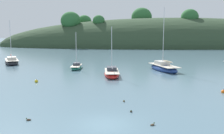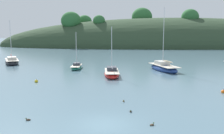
{
  "view_description": "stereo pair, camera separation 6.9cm",
  "coord_description": "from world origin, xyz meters",
  "views": [
    {
      "loc": [
        0.92,
        -16.8,
        6.6
      ],
      "look_at": [
        0.0,
        20.0,
        1.2
      ],
      "focal_mm": 39.87,
      "sensor_mm": 36.0,
      "label": 1
    },
    {
      "loc": [
        0.98,
        -16.8,
        6.6
      ],
      "look_at": [
        0.0,
        20.0,
        1.2
      ],
      "focal_mm": 39.87,
      "sensor_mm": 36.0,
      "label": 2
    }
  ],
  "objects": [
    {
      "name": "ground_plane",
      "position": [
        0.0,
        0.0,
        0.0
      ],
      "size": [
        400.0,
        400.0,
        0.0
      ],
      "primitive_type": "plane",
      "color": "slate"
    },
    {
      "name": "far_shoreline_hill",
      "position": [
        24.73,
        88.99,
        0.14
      ],
      "size": [
        150.0,
        36.0,
        28.29
      ],
      "color": "#2D422B",
      "rests_on": "ground"
    },
    {
      "name": "sailboat_orange_cutter",
      "position": [
        -20.48,
        32.19,
        0.44
      ],
      "size": [
        5.5,
        7.63,
        8.88
      ],
      "color": "#232328",
      "rests_on": "ground"
    },
    {
      "name": "sailboat_cream_ketch",
      "position": [
        -0.02,
        19.18,
        0.38
      ],
      "size": [
        2.57,
        6.47,
        7.41
      ],
      "color": "red",
      "rests_on": "ground"
    },
    {
      "name": "sailboat_blue_center",
      "position": [
        -6.36,
        25.84,
        0.32
      ],
      "size": [
        1.77,
        4.91,
        6.54
      ],
      "color": "#196B56",
      "rests_on": "ground"
    },
    {
      "name": "sailboat_yellow_far",
      "position": [
        8.5,
        24.39,
        0.46
      ],
      "size": [
        4.87,
        8.13,
        10.68
      ],
      "color": "navy",
      "rests_on": "ground"
    },
    {
      "name": "mooring_buoy_outer",
      "position": [
        -9.63,
        14.34,
        0.12
      ],
      "size": [
        0.44,
        0.44,
        0.54
      ],
      "color": "yellow",
      "rests_on": "ground"
    },
    {
      "name": "mooring_buoy_inner",
      "position": [
        12.19,
        9.4,
        0.12
      ],
      "size": [
        0.44,
        0.44,
        0.54
      ],
      "color": "orange",
      "rests_on": "ground"
    },
    {
      "name": "duck_lead",
      "position": [
        -5.72,
        0.7,
        0.05
      ],
      "size": [
        0.43,
        0.2,
        0.24
      ],
      "color": "#473828",
      "rests_on": "ground"
    },
    {
      "name": "duck_lone_left",
      "position": [
        3.35,
        -0.06,
        0.05
      ],
      "size": [
        0.4,
        0.33,
        0.24
      ],
      "color": "brown",
      "rests_on": "ground"
    },
    {
      "name": "duck_lone_right",
      "position": [
        1.47,
        5.83,
        0.05
      ],
      "size": [
        0.2,
        0.43,
        0.24
      ],
      "color": "brown",
      "rests_on": "ground"
    },
    {
      "name": "duck_trailing",
      "position": [
        1.99,
        2.85,
        0.05
      ],
      "size": [
        0.19,
        0.42,
        0.24
      ],
      "color": "#2D2823",
      "rests_on": "ground"
    }
  ]
}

